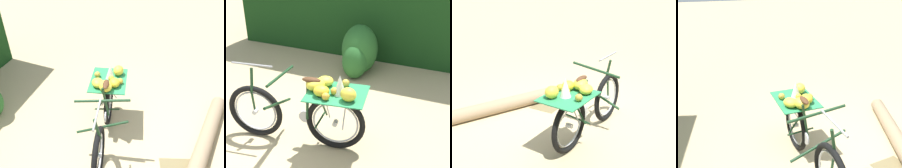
% 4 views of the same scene
% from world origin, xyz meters
% --- Properties ---
extents(ground_plane, '(60.00, 60.00, 0.00)m').
position_xyz_m(ground_plane, '(0.00, 0.00, 0.00)').
color(ground_plane, tan).
extents(bicycle, '(0.71, 1.79, 1.03)m').
position_xyz_m(bicycle, '(0.17, -0.35, 0.50)').
color(bicycle, black).
rests_on(bicycle, ground_plane).
extents(fallen_log, '(1.18, 1.97, 0.22)m').
position_xyz_m(fallen_log, '(-1.28, -0.19, 0.11)').
color(fallen_log, '#937A5B').
rests_on(fallen_log, ground_plane).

